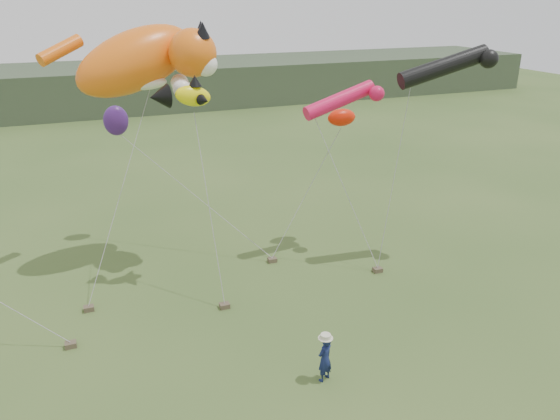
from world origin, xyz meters
The scene contains 8 objects.
ground centered at (0.00, 0.00, 0.00)m, with size 120.00×120.00×0.00m, color #385123.
headland centered at (-3.11, 44.69, 1.92)m, with size 90.00×13.00×4.00m.
festival_attendant centered at (0.28, -0.50, 0.73)m, with size 0.54×0.35×1.47m, color #131C49.
sandbag_anchors centered at (-1.41, 5.21, 0.09)m, with size 12.14×3.51×0.18m.
cat_kite centered at (-2.59, 9.23, 8.23)m, with size 6.36×3.59×3.57m.
fish_kite centered at (-1.90, 6.99, 7.21)m, with size 2.30×1.51×1.20m.
tube_kites centered at (6.83, 6.02, 7.45)m, with size 6.90×3.29×2.88m.
misc_kites centered at (-0.13, 10.48, 5.54)m, with size 10.04×4.57×1.30m.
Camera 1 is at (-5.71, -12.14, 10.50)m, focal length 35.00 mm.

